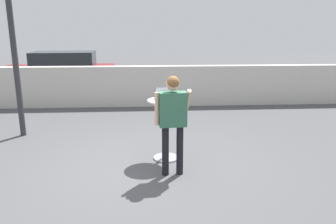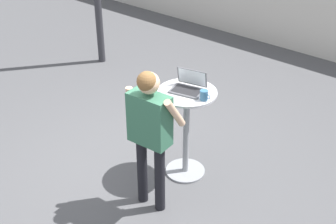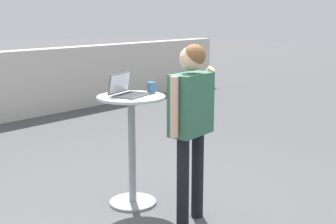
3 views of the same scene
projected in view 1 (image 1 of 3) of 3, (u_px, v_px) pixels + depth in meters
The scene contains 8 objects.
ground_plane at pixel (148, 168), 5.54m from camera, with size 50.00×50.00×0.00m, color #4C4C4F.
pavement_kerb at pixel (147, 86), 9.96m from camera, with size 14.49×0.35×1.21m.
cafe_table at pixel (166, 123), 5.79m from camera, with size 0.65×0.65×1.09m.
laptop at pixel (165, 97), 5.72m from camera, with size 0.40×0.35×0.21m.
coffee_mug at pixel (180, 97), 5.66m from camera, with size 0.12×0.08×0.11m.
standing_person at pixel (173, 114), 5.06m from camera, with size 0.57×0.37×1.60m.
parked_car_near_street at pixel (61, 70), 12.63m from camera, with size 4.23×1.99×1.46m.
street_lamp at pixel (10, 16), 6.64m from camera, with size 0.32×0.32×3.88m.
Camera 1 is at (-0.00, -5.15, 2.28)m, focal length 35.00 mm.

